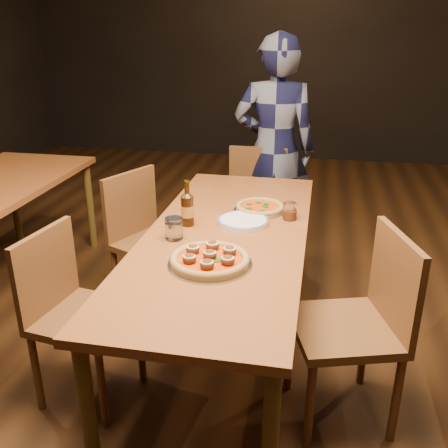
% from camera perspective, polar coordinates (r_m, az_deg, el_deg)
% --- Properties ---
extents(ground, '(9.00, 9.00, 0.00)m').
position_cam_1_polar(ground, '(2.89, 0.20, -14.87)').
color(ground, black).
extents(table_main, '(0.80, 2.00, 0.75)m').
position_cam_1_polar(table_main, '(2.54, 0.22, -2.55)').
color(table_main, brown).
rests_on(table_main, ground).
extents(chair_main_nw, '(0.47, 0.47, 0.89)m').
position_cam_1_polar(chair_main_nw, '(2.48, -15.52, -10.14)').
color(chair_main_nw, '#563416').
rests_on(chair_main_nw, ground).
extents(chair_main_sw, '(0.57, 0.57, 0.92)m').
position_cam_1_polar(chair_main_sw, '(3.14, -7.85, -2.10)').
color(chair_main_sw, '#563416').
rests_on(chair_main_sw, ground).
extents(chair_main_e, '(0.56, 0.56, 0.96)m').
position_cam_1_polar(chair_main_e, '(2.33, 13.57, -11.38)').
color(chair_main_e, '#563416').
rests_on(chair_main_e, ground).
extents(chair_end, '(0.44, 0.44, 0.92)m').
position_cam_1_polar(chair_end, '(3.66, 3.44, 1.65)').
color(chair_end, '#563416').
rests_on(chair_end, ground).
extents(pizza_meatball, '(0.37, 0.37, 0.07)m').
position_cam_1_polar(pizza_meatball, '(2.18, -1.62, -4.03)').
color(pizza_meatball, '#B7B7BF').
rests_on(pizza_meatball, table_main).
extents(pizza_margherita, '(0.29, 0.29, 0.04)m').
position_cam_1_polar(pizza_margherita, '(2.81, 4.11, 1.90)').
color(pizza_margherita, '#B7B7BF').
rests_on(pizza_margherita, table_main).
extents(plate_stack, '(0.27, 0.27, 0.03)m').
position_cam_1_polar(plate_stack, '(2.63, 2.19, 0.31)').
color(plate_stack, white).
rests_on(plate_stack, table_main).
extents(beer_bottle, '(0.07, 0.07, 0.24)m').
position_cam_1_polar(beer_bottle, '(2.58, -4.19, 1.62)').
color(beer_bottle, black).
rests_on(beer_bottle, table_main).
extents(water_glass, '(0.09, 0.09, 0.11)m').
position_cam_1_polar(water_glass, '(2.44, -5.74, -0.50)').
color(water_glass, white).
rests_on(water_glass, table_main).
extents(amber_glass, '(0.08, 0.08, 0.09)m').
position_cam_1_polar(amber_glass, '(2.69, 7.55, 1.49)').
color(amber_glass, '#993811').
rests_on(amber_glass, table_main).
extents(diner, '(0.64, 0.45, 1.68)m').
position_cam_1_polar(diner, '(3.80, 5.77, 8.36)').
color(diner, black).
rests_on(diner, ground).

